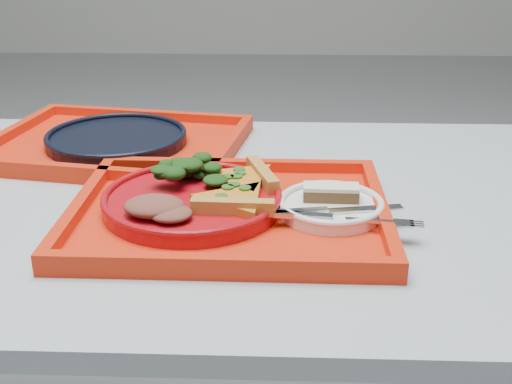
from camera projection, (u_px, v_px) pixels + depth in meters
table at (107, 236)px, 1.04m from camera, size 1.60×0.80×0.75m
tray_main at (230, 215)px, 0.93m from camera, size 0.45×0.35×0.01m
tray_far at (117, 147)px, 1.21m from camera, size 0.50×0.42×0.01m
dinner_plate at (193, 202)px, 0.93m from camera, size 0.26×0.26×0.02m
side_plate at (331, 209)px, 0.92m from camera, size 0.15×0.15×0.01m
navy_plate at (117, 140)px, 1.20m from camera, size 0.26×0.26×0.02m
pizza_slice_a at (235, 197)px, 0.90m from camera, size 0.12×0.13×0.02m
pizza_slice_b at (241, 176)px, 0.98m from camera, size 0.16×0.15×0.02m
salad_heap at (190, 166)px, 0.98m from camera, size 0.10×0.09×0.05m
meat_portion at (154, 206)px, 0.87m from camera, size 0.08×0.07×0.02m
dessert_bar at (331, 192)px, 0.93m from camera, size 0.08×0.03×0.02m
knife at (338, 210)px, 0.89m from camera, size 0.18×0.05×0.01m
fork at (344, 218)px, 0.86m from camera, size 0.19×0.04×0.01m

